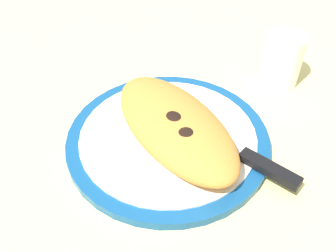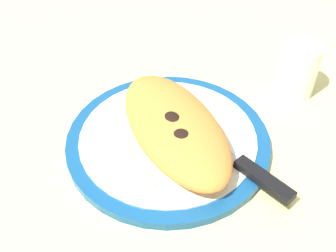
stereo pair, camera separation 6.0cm
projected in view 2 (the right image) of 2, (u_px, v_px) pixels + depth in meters
The scene contains 6 objects.
ground_plane at pixel (168, 150), 63.53cm from camera, with size 150.00×150.00×3.00cm, color #E5D684.
plate at pixel (168, 140), 61.93cm from camera, with size 30.99×30.99×1.71cm.
calzone at pixel (175, 127), 58.78cm from camera, with size 26.33×13.35×5.58cm.
fork at pixel (130, 155), 58.11cm from camera, with size 17.02×3.16×0.40cm.
knife at pixel (245, 166), 56.17cm from camera, with size 21.73×9.75×1.20cm.
water_glass at pixel (296, 72), 69.18cm from camera, with size 6.88×6.88×9.48cm.
Camera 2 is at (40.60, -16.02, 44.81)cm, focal length 43.23 mm.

